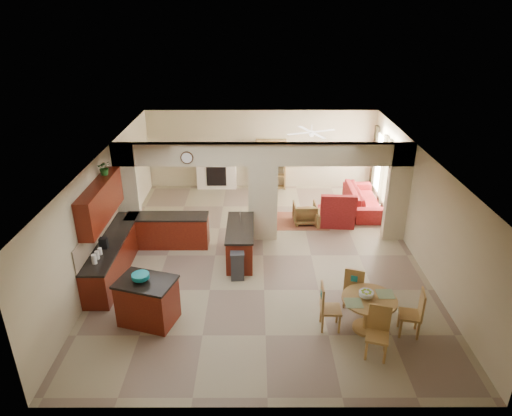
{
  "coord_description": "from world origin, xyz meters",
  "views": [
    {
      "loc": [
        -0.2,
        -10.55,
        6.17
      ],
      "look_at": [
        -0.19,
        0.3,
        1.25
      ],
      "focal_mm": 32.0,
      "sensor_mm": 36.0,
      "label": 1
    }
  ],
  "objects_px": {
    "kitchen_island": "(148,301)",
    "armchair": "(305,213)",
    "dining_table": "(368,309)",
    "sofa": "(364,199)"
  },
  "relations": [
    {
      "from": "kitchen_island",
      "to": "dining_table",
      "type": "xyz_separation_m",
      "value": [
        4.53,
        -0.28,
        0.0
      ]
    },
    {
      "from": "dining_table",
      "to": "armchair",
      "type": "relative_size",
      "value": 1.58
    },
    {
      "from": "dining_table",
      "to": "armchair",
      "type": "xyz_separation_m",
      "value": [
        -0.78,
        5.01,
        -0.18
      ]
    },
    {
      "from": "kitchen_island",
      "to": "dining_table",
      "type": "bearing_deg",
      "value": 13.52
    },
    {
      "from": "kitchen_island",
      "to": "dining_table",
      "type": "distance_m",
      "value": 4.54
    },
    {
      "from": "dining_table",
      "to": "sofa",
      "type": "distance_m",
      "value": 6.12
    },
    {
      "from": "kitchen_island",
      "to": "sofa",
      "type": "height_order",
      "value": "kitchen_island"
    },
    {
      "from": "dining_table",
      "to": "armchair",
      "type": "height_order",
      "value": "dining_table"
    },
    {
      "from": "kitchen_island",
      "to": "sofa",
      "type": "bearing_deg",
      "value": 61.87
    },
    {
      "from": "kitchen_island",
      "to": "armchair",
      "type": "height_order",
      "value": "kitchen_island"
    }
  ]
}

